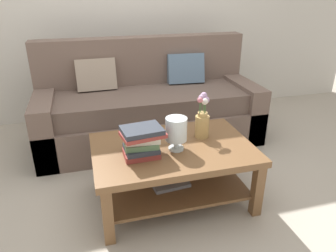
{
  "coord_description": "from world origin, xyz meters",
  "views": [
    {
      "loc": [
        -0.59,
        -2.35,
        1.57
      ],
      "look_at": [
        0.0,
        -0.2,
        0.57
      ],
      "focal_mm": 33.83,
      "sensor_mm": 36.0,
      "label": 1
    }
  ],
  "objects_px": {
    "glass_hurricane_vase": "(176,130)",
    "book_stack_main": "(142,141)",
    "couch": "(149,107)",
    "flower_pitcher": "(202,120)",
    "coffee_table": "(173,161)"
  },
  "relations": [
    {
      "from": "coffee_table",
      "to": "flower_pitcher",
      "type": "bearing_deg",
      "value": 20.57
    },
    {
      "from": "book_stack_main",
      "to": "flower_pitcher",
      "type": "bearing_deg",
      "value": 18.33
    },
    {
      "from": "book_stack_main",
      "to": "glass_hurricane_vase",
      "type": "distance_m",
      "value": 0.26
    },
    {
      "from": "couch",
      "to": "book_stack_main",
      "type": "distance_m",
      "value": 1.26
    },
    {
      "from": "couch",
      "to": "glass_hurricane_vase",
      "type": "bearing_deg",
      "value": -92.28
    },
    {
      "from": "coffee_table",
      "to": "glass_hurricane_vase",
      "type": "height_order",
      "value": "glass_hurricane_vase"
    },
    {
      "from": "couch",
      "to": "coffee_table",
      "type": "distance_m",
      "value": 1.13
    },
    {
      "from": "couch",
      "to": "flower_pitcher",
      "type": "bearing_deg",
      "value": -78.53
    },
    {
      "from": "glass_hurricane_vase",
      "to": "book_stack_main",
      "type": "bearing_deg",
      "value": -174.95
    },
    {
      "from": "book_stack_main",
      "to": "glass_hurricane_vase",
      "type": "relative_size",
      "value": 1.29
    },
    {
      "from": "couch",
      "to": "book_stack_main",
      "type": "height_order",
      "value": "couch"
    },
    {
      "from": "flower_pitcher",
      "to": "coffee_table",
      "type": "bearing_deg",
      "value": -159.43
    },
    {
      "from": "glass_hurricane_vase",
      "to": "flower_pitcher",
      "type": "xyz_separation_m",
      "value": [
        0.26,
        0.15,
        -0.01
      ]
    },
    {
      "from": "coffee_table",
      "to": "glass_hurricane_vase",
      "type": "bearing_deg",
      "value": -82.57
    },
    {
      "from": "couch",
      "to": "flower_pitcher",
      "type": "distance_m",
      "value": 1.08
    }
  ]
}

